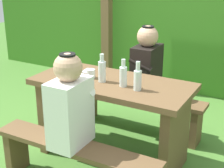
% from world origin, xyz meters
% --- Properties ---
extents(ground_plane, '(12.00, 12.00, 0.00)m').
position_xyz_m(ground_plane, '(0.00, 0.00, 0.00)').
color(ground_plane, '#497A30').
extents(hedge_backdrop, '(6.40, 0.64, 1.76)m').
position_xyz_m(hedge_backdrop, '(0.00, 2.23, 0.88)').
color(hedge_backdrop, '#397621').
rests_on(hedge_backdrop, ground_plane).
extents(pergola_post_left, '(0.12, 0.12, 2.13)m').
position_xyz_m(pergola_post_left, '(-1.01, 1.67, 1.07)').
color(pergola_post_left, brown).
rests_on(pergola_post_left, ground_plane).
extents(picnic_table, '(1.40, 0.64, 0.76)m').
position_xyz_m(picnic_table, '(0.00, 0.00, 0.51)').
color(picnic_table, brown).
rests_on(picnic_table, ground_plane).
extents(bench_near, '(1.40, 0.24, 0.43)m').
position_xyz_m(bench_near, '(0.00, -0.59, 0.31)').
color(bench_near, brown).
rests_on(bench_near, ground_plane).
extents(bench_far, '(1.40, 0.24, 0.43)m').
position_xyz_m(bench_far, '(0.00, 0.59, 0.31)').
color(bench_far, brown).
rests_on(bench_far, ground_plane).
extents(person_white_shirt, '(0.25, 0.35, 0.72)m').
position_xyz_m(person_white_shirt, '(-0.03, -0.59, 0.76)').
color(person_white_shirt, white).
rests_on(person_white_shirt, bench_near).
extents(person_black_coat, '(0.25, 0.35, 0.72)m').
position_xyz_m(person_black_coat, '(0.07, 0.59, 0.76)').
color(person_black_coat, black).
rests_on(person_black_coat, bench_far).
extents(drinking_glass, '(0.08, 0.08, 0.08)m').
position_xyz_m(drinking_glass, '(-0.21, -0.02, 0.80)').
color(drinking_glass, silver).
rests_on(drinking_glass, picnic_table).
extents(bottle_left, '(0.06, 0.06, 0.24)m').
position_xyz_m(bottle_left, '(0.28, -0.08, 0.85)').
color(bottle_left, silver).
rests_on(bottle_left, picnic_table).
extents(bottle_right, '(0.06, 0.06, 0.24)m').
position_xyz_m(bottle_right, '(0.14, -0.06, 0.85)').
color(bottle_right, silver).
rests_on(bottle_right, picnic_table).
extents(bottle_center, '(0.07, 0.07, 0.25)m').
position_xyz_m(bottle_center, '(-0.07, -0.05, 0.86)').
color(bottle_center, silver).
rests_on(bottle_center, picnic_table).
extents(cell_phone, '(0.08, 0.15, 0.01)m').
position_xyz_m(cell_phone, '(-0.34, 0.13, 0.76)').
color(cell_phone, silver).
rests_on(cell_phone, picnic_table).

